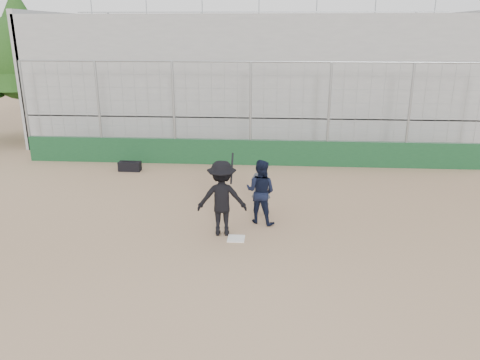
# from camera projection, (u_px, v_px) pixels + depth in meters

# --- Properties ---
(ground) EXTENTS (90.00, 90.00, 0.00)m
(ground) POSITION_uv_depth(u_px,v_px,m) (236.00, 239.00, 12.06)
(ground) COLOR #806045
(ground) RESTS_ON ground
(home_plate) EXTENTS (0.44, 0.44, 0.02)m
(home_plate) POSITION_uv_depth(u_px,v_px,m) (236.00, 239.00, 12.05)
(home_plate) COLOR white
(home_plate) RESTS_ON ground
(backstop) EXTENTS (18.10, 0.25, 4.04)m
(backstop) POSITION_uv_depth(u_px,v_px,m) (250.00, 141.00, 18.40)
(backstop) COLOR #12381C
(backstop) RESTS_ON ground
(bleachers) EXTENTS (20.25, 6.70, 6.98)m
(bleachers) POSITION_uv_depth(u_px,v_px,m) (256.00, 78.00, 22.50)
(bleachers) COLOR gray
(bleachers) RESTS_ON ground
(tree_left) EXTENTS (4.48, 4.48, 7.00)m
(tree_left) POSITION_uv_depth(u_px,v_px,m) (21.00, 46.00, 21.90)
(tree_left) COLOR #342213
(tree_left) RESTS_ON ground
(batter_at_plate) EXTENTS (1.34, 0.86, 2.12)m
(batter_at_plate) POSITION_uv_depth(u_px,v_px,m) (222.00, 198.00, 12.07)
(batter_at_plate) COLOR black
(batter_at_plate) RESTS_ON ground
(catcher_crouched) EXTENTS (1.10, 1.00, 1.22)m
(catcher_crouched) POSITION_uv_depth(u_px,v_px,m) (260.00, 202.00, 12.88)
(catcher_crouched) COLOR black
(catcher_crouched) RESTS_ON ground
(umpire) EXTENTS (0.59, 0.41, 1.41)m
(umpire) POSITION_uv_depth(u_px,v_px,m) (261.00, 191.00, 13.49)
(umpire) COLOR #474F5A
(umpire) RESTS_ON ground
(equipment_bag) EXTENTS (0.84, 0.37, 0.40)m
(equipment_bag) POSITION_uv_depth(u_px,v_px,m) (130.00, 166.00, 17.80)
(equipment_bag) COLOR black
(equipment_bag) RESTS_ON ground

